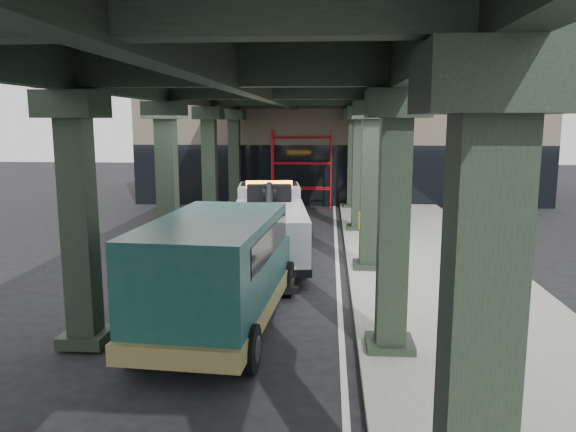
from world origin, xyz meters
The scene contains 8 objects.
ground centered at (0.00, 0.00, 0.00)m, with size 90.00×90.00×0.00m, color black.
sidewalk centered at (4.50, 2.00, 0.07)m, with size 5.00×40.00×0.15m, color gray.
lane_stripe centered at (1.70, 2.00, 0.01)m, with size 0.12×38.00×0.01m, color silver.
viaduct centered at (-0.40, 2.00, 5.46)m, with size 7.40×32.00×6.40m.
building centered at (2.00, 20.00, 4.00)m, with size 22.00×10.00×8.00m, color #C6B793.
scaffolding centered at (0.00, 14.64, 2.11)m, with size 3.08×0.88×4.00m.
tow_truck centered at (-0.51, 3.51, 1.22)m, with size 2.90×7.78×2.50m.
towed_van centered at (-0.91, -2.95, 1.34)m, with size 2.85×6.30×2.49m.
Camera 1 is at (1.39, -14.32, 4.45)m, focal length 35.00 mm.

